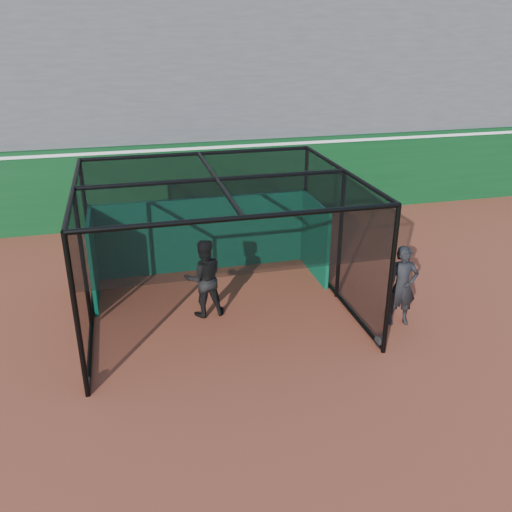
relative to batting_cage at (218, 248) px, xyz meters
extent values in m
plane|color=brown|center=(-0.18, -2.43, -1.48)|extent=(120.00, 120.00, 0.00)
cube|color=#0A3716|center=(-0.18, 6.07, -0.23)|extent=(50.00, 0.45, 2.50)
cube|color=white|center=(-0.18, 6.07, 0.87)|extent=(50.00, 0.50, 0.08)
cube|color=#4C4C4F|center=(-0.18, 9.94, 2.40)|extent=(50.00, 7.85, 7.75)
cube|color=#074930|center=(0.00, 2.25, -0.53)|extent=(5.34, 0.10, 1.90)
cylinder|color=black|center=(-2.73, -2.20, -1.37)|extent=(0.08, 0.22, 0.22)
cylinder|color=black|center=(2.73, -2.20, -1.37)|extent=(0.08, 0.22, 0.22)
cylinder|color=black|center=(-2.73, 2.17, -1.37)|extent=(0.08, 0.22, 0.22)
cylinder|color=black|center=(2.73, 2.17, -1.37)|extent=(0.08, 0.22, 0.22)
imported|color=black|center=(-0.35, -0.10, -0.61)|extent=(0.87, 0.70, 1.72)
imported|color=black|center=(3.54, -1.46, -0.62)|extent=(0.68, 0.51, 1.71)
cylinder|color=#593819|center=(3.29, -1.41, -0.93)|extent=(0.15, 0.36, 0.93)
camera|label=1|loc=(-1.79, -10.37, 4.32)|focal=38.00mm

